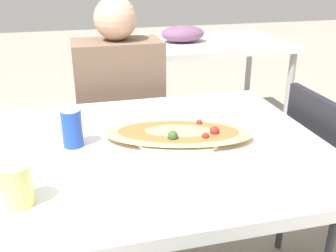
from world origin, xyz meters
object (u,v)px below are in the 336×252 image
chair_side_right (334,177)px  pizza_main (178,134)px  chair_far_seated (119,126)px  drink_glass (16,185)px  dining_table (157,164)px  soda_can (72,128)px  person_seated (120,97)px

chair_side_right → pizza_main: bearing=-87.8°
chair_far_seated → drink_glass: (-0.37, -1.04, 0.31)m
dining_table → drink_glass: (-0.41, -0.25, 0.13)m
dining_table → chair_side_right: size_ratio=1.34×
chair_far_seated → soda_can: (-0.23, -0.73, 0.32)m
soda_can → person_seated: bearing=69.6°
chair_far_seated → pizza_main: 0.83m
dining_table → drink_glass: 0.49m
chair_side_right → pizza_main: chair_side_right is taller
chair_side_right → pizza_main: 0.72m
dining_table → drink_glass: bearing=-148.6°
chair_far_seated → chair_side_right: 1.08m
pizza_main → soda_can: (-0.34, 0.04, 0.04)m
pizza_main → dining_table: bearing=-165.2°
dining_table → chair_side_right: 0.77m
dining_table → chair_side_right: bearing=3.6°
pizza_main → chair_far_seated: bearing=98.4°
chair_side_right → person_seated: size_ratio=0.72×
pizza_main → soda_can: size_ratio=4.34×
chair_side_right → drink_glass: 1.23m
dining_table → soda_can: size_ratio=8.86×
dining_table → chair_side_right: chair_side_right is taller
drink_glass → dining_table: bearing=31.4°
chair_side_right → person_seated: 1.03m
dining_table → person_seated: 0.68m
pizza_main → soda_can: bearing=173.6°
chair_side_right → person_seated: bearing=-129.1°
soda_can → chair_side_right: bearing=-0.7°
person_seated → soda_can: size_ratio=9.13×
chair_far_seated → person_seated: (-0.00, -0.11, 0.20)m
chair_far_seated → soda_can: soda_can is taller
person_seated → pizza_main: bearing=99.8°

